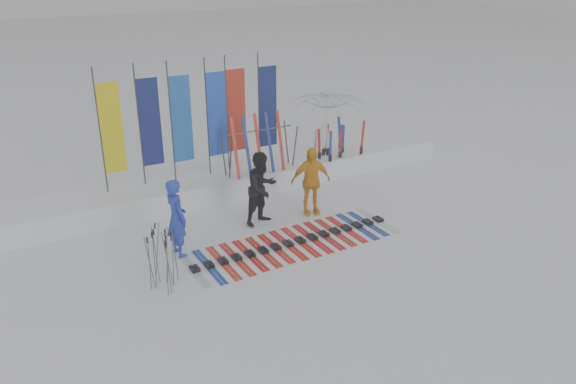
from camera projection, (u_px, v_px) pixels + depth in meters
ground at (316, 259)px, 12.43m from camera, size 120.00×120.00×0.00m
snow_bank at (230, 181)px, 16.00m from camera, size 14.00×1.60×0.60m
person_blue at (177, 218)px, 12.31m from camera, size 0.50×0.70×1.81m
person_black at (262, 188)px, 13.81m from camera, size 1.07×0.93×1.86m
person_yellow at (311, 181)px, 14.35m from camera, size 1.13×0.66×1.80m
tent_canopy at (327, 129)px, 17.66m from camera, size 3.20×3.23×2.40m
ski_row at (294, 242)px, 13.11m from camera, size 5.11×1.68×0.07m
pole_cluster at (162, 259)px, 11.24m from camera, size 0.65×0.86×1.25m
feather_flags at (195, 117)px, 14.97m from camera, size 4.98×0.15×3.20m
ski_rack at (260, 144)px, 15.61m from camera, size 2.04×0.80×1.23m
upright_skis at (334, 150)px, 17.05m from camera, size 1.41×0.85×1.67m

